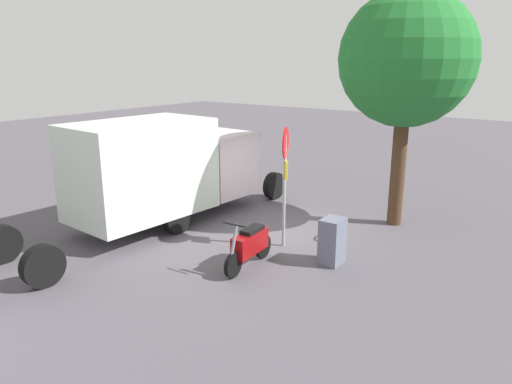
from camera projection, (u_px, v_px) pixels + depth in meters
The scene contains 7 objects.
ground_plane at pixel (285, 230), 13.17m from camera, with size 60.00×60.00×0.00m, color #524D56.
box_truck_near at pixel (168, 166), 13.50m from camera, with size 7.08×2.63×2.96m.
motorcycle at pixel (250, 245), 10.70m from camera, with size 1.81×0.55×1.20m.
stop_sign at pixel (285, 168), 11.49m from camera, with size 0.71×0.33×2.99m.
street_tree at pixel (407, 60), 12.45m from camera, with size 3.56×3.56×6.31m.
utility_cabinet at pixel (332, 241), 10.87m from camera, with size 0.58×0.46×1.07m, color slate.
bike_rack_hoop at pixel (333, 238), 12.52m from camera, with size 0.85×0.85×0.05m, color #B7B7BC.
Camera 1 is at (10.54, 6.61, 4.52)m, focal length 33.63 mm.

